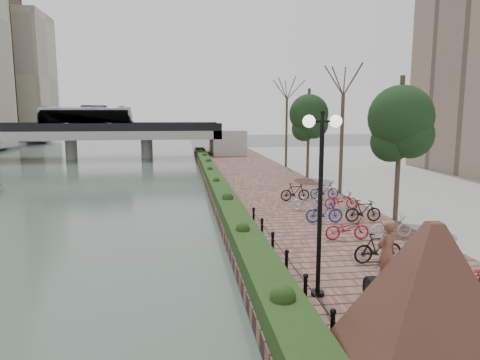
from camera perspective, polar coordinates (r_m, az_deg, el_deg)
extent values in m
plane|color=#59595B|center=(10.58, 2.42, -21.20)|extent=(220.00, 220.00, 0.00)
cube|color=#3F4F45|center=(36.94, -28.81, -0.66)|extent=(30.00, 130.00, 0.02)
cube|color=brown|center=(27.59, 4.23, -1.90)|extent=(8.00, 75.00, 0.50)
cube|color=#1B3112|center=(29.46, -3.25, -0.13)|extent=(1.10, 56.00, 0.60)
cylinder|color=black|center=(9.65, 12.24, -18.76)|extent=(0.10, 0.10, 0.70)
cylinder|color=black|center=(11.37, 8.72, -14.30)|extent=(0.10, 0.10, 0.70)
cylinder|color=black|center=(13.17, 6.22, -11.00)|extent=(0.10, 0.10, 0.70)
cylinder|color=black|center=(15.02, 4.38, -8.49)|extent=(0.10, 0.10, 0.70)
cylinder|color=black|center=(16.90, 2.95, -6.53)|extent=(0.10, 0.10, 0.70)
cylinder|color=black|center=(18.81, 1.83, -4.96)|extent=(0.10, 0.10, 0.70)
pyramid|color=#48271E|center=(8.10, 23.94, -14.91)|extent=(5.78, 5.78, 2.82)
cylinder|color=black|center=(11.29, 10.62, -3.44)|extent=(0.12, 0.12, 4.86)
cylinder|color=black|center=(11.04, 10.94, 7.69)|extent=(0.70, 0.06, 0.06)
sphere|color=white|center=(10.94, 9.18, 7.73)|extent=(0.32, 0.32, 0.32)
sphere|color=white|center=(11.16, 12.66, 7.65)|extent=(0.32, 0.32, 0.32)
imported|color=brown|center=(12.87, 18.95, -9.14)|extent=(0.80, 0.66, 1.88)
imported|color=#BABABF|center=(12.66, 22.93, -11.98)|extent=(0.60, 1.72, 0.90)
imported|color=black|center=(14.82, 17.79, -8.52)|extent=(0.47, 1.66, 1.00)
imported|color=maroon|center=(17.12, 14.04, -6.24)|extent=(0.60, 1.71, 0.90)
imported|color=navy|center=(19.47, 11.23, -4.21)|extent=(0.47, 1.66, 1.00)
imported|color=#BABABF|center=(21.90, 9.03, -2.86)|extent=(0.60, 1.71, 0.90)
imported|color=black|center=(24.35, 7.28, -1.55)|extent=(0.47, 1.66, 1.00)
imported|color=navy|center=(15.66, 23.81, -7.93)|extent=(0.47, 1.66, 1.00)
imported|color=#BABABF|center=(17.85, 19.45, -5.87)|extent=(0.60, 1.71, 0.90)
imported|color=black|center=(20.12, 16.09, -3.97)|extent=(0.47, 1.66, 1.00)
imported|color=maroon|center=(22.48, 13.43, -2.70)|extent=(0.60, 1.71, 0.90)
imported|color=navy|center=(24.87, 11.29, -1.44)|extent=(0.47, 1.66, 1.00)
cube|color=#A1A09C|center=(55.71, -21.68, 5.65)|extent=(36.00, 8.00, 1.00)
cube|color=black|center=(51.90, -22.77, 6.47)|extent=(36.00, 0.15, 0.90)
cube|color=black|center=(59.47, -20.83, 6.76)|extent=(36.00, 0.15, 0.90)
cylinder|color=#A1A09C|center=(55.81, -21.58, 3.86)|extent=(1.40, 1.40, 2.50)
cylinder|color=#A1A09C|center=(54.36, -12.31, 4.15)|extent=(1.40, 1.40, 2.50)
imported|color=silver|center=(55.21, -19.76, 7.81)|extent=(2.52, 10.77, 3.00)
cube|color=#AAA48E|center=(94.67, -27.68, 12.00)|extent=(12.00, 12.00, 24.00)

